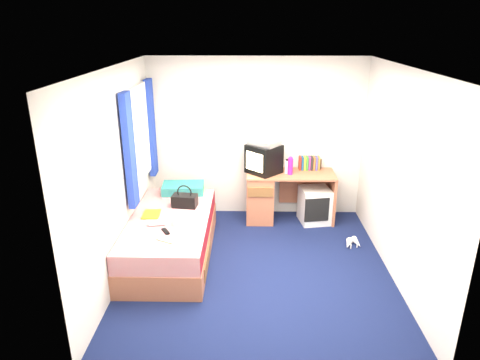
{
  "coord_description": "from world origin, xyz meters",
  "views": [
    {
      "loc": [
        -0.11,
        -4.54,
        2.84
      ],
      "look_at": [
        -0.22,
        0.7,
        0.9
      ],
      "focal_mm": 32.0,
      "sensor_mm": 36.0,
      "label": 1
    }
  ],
  "objects_px": {
    "crt_tv": "(264,159)",
    "aerosol_can": "(287,167)",
    "colour_swatch_fan": "(166,241)",
    "remote_control": "(166,231)",
    "pillow": "(183,188)",
    "white_heels": "(353,243)",
    "desk": "(271,194)",
    "handbag": "(185,200)",
    "bed": "(171,236)",
    "towel": "(188,219)",
    "picture_frame": "(320,164)",
    "pink_water_bottle": "(290,166)",
    "magazine": "(151,214)",
    "storage_cube": "(315,205)",
    "vcr": "(264,142)",
    "water_bottle": "(157,223)"
  },
  "relations": [
    {
      "from": "bed",
      "to": "pink_water_bottle",
      "type": "xyz_separation_m",
      "value": [
        1.6,
        1.06,
        0.6
      ]
    },
    {
      "from": "pillow",
      "to": "pink_water_bottle",
      "type": "distance_m",
      "value": 1.58
    },
    {
      "from": "vcr",
      "to": "magazine",
      "type": "relative_size",
      "value": 1.46
    },
    {
      "from": "crt_tv",
      "to": "colour_swatch_fan",
      "type": "relative_size",
      "value": 2.63
    },
    {
      "from": "vcr",
      "to": "remote_control",
      "type": "bearing_deg",
      "value": -89.98
    },
    {
      "from": "aerosol_can",
      "to": "picture_frame",
      "type": "bearing_deg",
      "value": 21.77
    },
    {
      "from": "desk",
      "to": "crt_tv",
      "type": "distance_m",
      "value": 0.57
    },
    {
      "from": "white_heels",
      "to": "desk",
      "type": "bearing_deg",
      "value": 141.82
    },
    {
      "from": "white_heels",
      "to": "bed",
      "type": "bearing_deg",
      "value": -173.3
    },
    {
      "from": "towel",
      "to": "remote_control",
      "type": "xyz_separation_m",
      "value": [
        -0.23,
        -0.24,
        -0.04
      ]
    },
    {
      "from": "towel",
      "to": "magazine",
      "type": "relative_size",
      "value": 1.06
    },
    {
      "from": "bed",
      "to": "handbag",
      "type": "relative_size",
      "value": 5.81
    },
    {
      "from": "bed",
      "to": "vcr",
      "type": "xyz_separation_m",
      "value": [
        1.21,
        1.12,
        0.94
      ]
    },
    {
      "from": "picture_frame",
      "to": "magazine",
      "type": "distance_m",
      "value": 2.65
    },
    {
      "from": "towel",
      "to": "storage_cube",
      "type": "bearing_deg",
      "value": 34.89
    },
    {
      "from": "handbag",
      "to": "towel",
      "type": "xyz_separation_m",
      "value": [
        0.11,
        -0.5,
        -0.04
      ]
    },
    {
      "from": "desk",
      "to": "pink_water_bottle",
      "type": "relative_size",
      "value": 5.41
    },
    {
      "from": "picture_frame",
      "to": "remote_control",
      "type": "bearing_deg",
      "value": -120.42
    },
    {
      "from": "desk",
      "to": "white_heels",
      "type": "xyz_separation_m",
      "value": [
        1.07,
        -0.84,
        -0.37
      ]
    },
    {
      "from": "pillow",
      "to": "white_heels",
      "type": "distance_m",
      "value": 2.48
    },
    {
      "from": "desk",
      "to": "handbag",
      "type": "height_order",
      "value": "handbag"
    },
    {
      "from": "water_bottle",
      "to": "picture_frame",
      "type": "bearing_deg",
      "value": 35.48
    },
    {
      "from": "colour_swatch_fan",
      "to": "remote_control",
      "type": "distance_m",
      "value": 0.22
    },
    {
      "from": "magazine",
      "to": "colour_swatch_fan",
      "type": "height_order",
      "value": "magazine"
    },
    {
      "from": "towel",
      "to": "white_heels",
      "type": "relative_size",
      "value": 1.08
    },
    {
      "from": "crt_tv",
      "to": "aerosol_can",
      "type": "relative_size",
      "value": 2.94
    },
    {
      "from": "towel",
      "to": "remote_control",
      "type": "bearing_deg",
      "value": -133.18
    },
    {
      "from": "pillow",
      "to": "storage_cube",
      "type": "relative_size",
      "value": 1.11
    },
    {
      "from": "desk",
      "to": "picture_frame",
      "type": "relative_size",
      "value": 9.29
    },
    {
      "from": "bed",
      "to": "remote_control",
      "type": "relative_size",
      "value": 12.5
    },
    {
      "from": "handbag",
      "to": "picture_frame",
      "type": "bearing_deg",
      "value": 34.46
    },
    {
      "from": "pillow",
      "to": "storage_cube",
      "type": "height_order",
      "value": "pillow"
    },
    {
      "from": "pillow",
      "to": "handbag",
      "type": "relative_size",
      "value": 1.7
    },
    {
      "from": "vcr",
      "to": "towel",
      "type": "relative_size",
      "value": 1.37
    },
    {
      "from": "pillow",
      "to": "desk",
      "type": "relative_size",
      "value": 0.45
    },
    {
      "from": "colour_swatch_fan",
      "to": "crt_tv",
      "type": "bearing_deg",
      "value": 56.82
    },
    {
      "from": "crt_tv",
      "to": "aerosol_can",
      "type": "bearing_deg",
      "value": 40.86
    },
    {
      "from": "desk",
      "to": "storage_cube",
      "type": "height_order",
      "value": "desk"
    },
    {
      "from": "handbag",
      "to": "towel",
      "type": "relative_size",
      "value": 1.16
    },
    {
      "from": "crt_tv",
      "to": "magazine",
      "type": "xyz_separation_m",
      "value": [
        -1.45,
        -1.06,
        -0.41
      ]
    },
    {
      "from": "crt_tv",
      "to": "vcr",
      "type": "relative_size",
      "value": 1.42
    },
    {
      "from": "picture_frame",
      "to": "towel",
      "type": "distance_m",
      "value": 2.35
    },
    {
      "from": "vcr",
      "to": "colour_swatch_fan",
      "type": "xyz_separation_m",
      "value": [
        -1.15,
        -1.75,
        -0.67
      ]
    },
    {
      "from": "vcr",
      "to": "handbag",
      "type": "relative_size",
      "value": 1.18
    },
    {
      "from": "handbag",
      "to": "desk",
      "type": "bearing_deg",
      "value": 41.01
    },
    {
      "from": "towel",
      "to": "white_heels",
      "type": "xyz_separation_m",
      "value": [
        2.15,
        0.45,
        -0.55
      ]
    },
    {
      "from": "magazine",
      "to": "desk",
      "type": "bearing_deg",
      "value": 33.72
    },
    {
      "from": "bed",
      "to": "white_heels",
      "type": "height_order",
      "value": "bed"
    },
    {
      "from": "vcr",
      "to": "towel",
      "type": "height_order",
      "value": "vcr"
    },
    {
      "from": "desk",
      "to": "picture_frame",
      "type": "distance_m",
      "value": 0.86
    }
  ]
}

